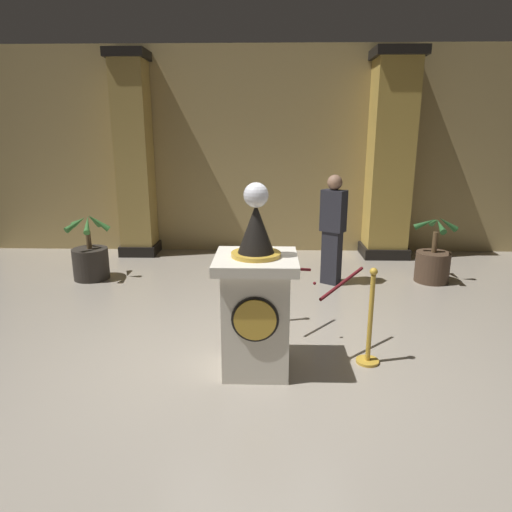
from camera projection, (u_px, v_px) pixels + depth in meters
ground_plane at (254, 355)px, 4.94m from camera, size 10.96×10.96×0.00m
back_wall at (262, 152)px, 8.92m from camera, size 10.96×0.16×3.92m
pedestal_clock at (256, 301)px, 4.48m from camera, size 0.80×0.80×1.90m
stanchion_near at (370, 330)px, 4.69m from camera, size 0.24×0.24×1.04m
stanchion_far at (268, 294)px, 5.70m from camera, size 0.24×0.24×1.07m
velvet_rope at (315, 276)px, 5.09m from camera, size 1.07×1.07×0.22m
column_left at (135, 158)px, 8.62m from camera, size 0.72×0.72×3.76m
column_right at (390, 158)px, 8.49m from camera, size 0.89×0.89×3.76m
potted_palm_left at (91, 259)px, 7.45m from camera, size 0.72×0.72×1.10m
potted_palm_right at (433, 263)px, 7.31m from camera, size 0.69×0.70×1.09m
bystander_guest at (333, 227)px, 7.06m from camera, size 0.42×0.39×1.72m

